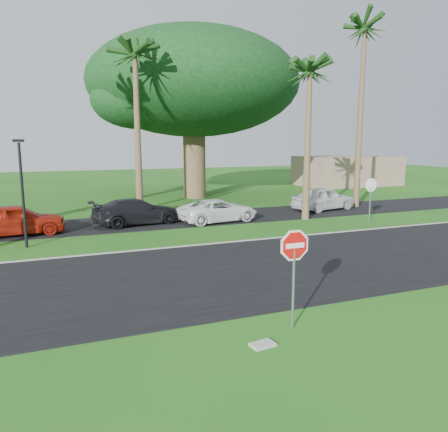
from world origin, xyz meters
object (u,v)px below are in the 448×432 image
Objects in this scene: stop_sign_far at (371,191)px; car_pickup at (323,199)px; car_dark at (137,212)px; stop_sign_near at (294,259)px; car_minivan at (219,211)px; car_red at (16,220)px.

car_pickup is (-0.07, 4.50, -0.99)m from stop_sign_far.
car_pickup reaches higher than car_dark.
stop_sign_near reaches higher than car_dark.
car_pickup is (12.49, 0.51, 0.07)m from car_dark.
car_pickup is at bearing -97.03° from car_dark.
car_pickup is at bearing -88.02° from car_minivan.
stop_sign_far is at bearing -116.99° from car_dark.
car_dark is at bearing -17.61° from stop_sign_far.
stop_sign_far is 0.57× the size of car_minivan.
stop_sign_far is 0.54× the size of car_dark.
car_dark is 1.06× the size of car_minivan.
stop_sign_far is at bearing 169.33° from car_pickup.
car_red reaches higher than car_minivan.
stop_sign_far reaches higher than car_minivan.
car_pickup is at bearing -89.09° from stop_sign_far.
stop_sign_near is 1.00× the size of stop_sign_far.
stop_sign_near is at bearing 174.68° from car_dark.
car_pickup reaches higher than car_minivan.
car_red is 0.93× the size of car_dark.
stop_sign_near reaches higher than car_red.
car_dark is at bearing 71.15° from car_minivan.
car_red is at bearing -10.12° from stop_sign_far.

